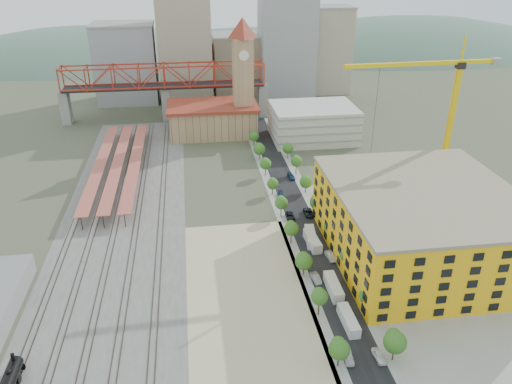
{
  "coord_description": "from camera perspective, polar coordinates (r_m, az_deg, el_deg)",
  "views": [
    {
      "loc": [
        -14.95,
        -123.53,
        72.5
      ],
      "look_at": [
        2.59,
        2.33,
        10.0
      ],
      "focal_mm": 35.0,
      "sensor_mm": 36.0,
      "label": 1
    }
  ],
  "objects": [
    {
      "name": "station_hall",
      "position": [
        216.04,
        -4.97,
        8.35
      ],
      "size": [
        38.0,
        24.0,
        13.1
      ],
      "color": "tan",
      "rests_on": "ground"
    },
    {
      "name": "sidewalk_east",
      "position": [
        160.54,
        6.07,
        -0.81
      ],
      "size": [
        3.0,
        170.0,
        0.04
      ],
      "primitive_type": "cube",
      "color": "gray",
      "rests_on": "ground"
    },
    {
      "name": "ballast_strip",
      "position": [
        159.95,
        -14.6,
        -1.67
      ],
      "size": [
        36.0,
        165.0,
        0.06
      ],
      "primitive_type": "cube",
      "color": "#605E59",
      "rests_on": "ground"
    },
    {
      "name": "site_trailer_c",
      "position": [
        135.92,
        6.48,
        -5.58
      ],
      "size": [
        3.14,
        9.77,
        2.64
      ],
      "primitive_type": "cube",
      "rotation": [
        0.0,
        0.0,
        0.06
      ],
      "color": "silver",
      "rests_on": "ground"
    },
    {
      "name": "site_trailer_d",
      "position": [
        137.71,
        6.26,
        -5.11
      ],
      "size": [
        3.69,
        9.85,
        2.63
      ],
      "primitive_type": "cube",
      "rotation": [
        0.0,
        0.0,
        -0.12
      ],
      "color": "silver",
      "rests_on": "ground"
    },
    {
      "name": "ground",
      "position": [
        144.01,
        -0.89,
        -4.04
      ],
      "size": [
        400.0,
        400.0,
        0.0
      ],
      "primitive_type": "plane",
      "color": "#474C38",
      "rests_on": "ground"
    },
    {
      "name": "car_7",
      "position": [
        174.14,
        4.03,
        1.78
      ],
      "size": [
        2.37,
        5.03,
        1.42
      ],
      "primitive_type": "imported",
      "rotation": [
        0.0,
        0.0,
        0.08
      ],
      "color": "navy",
      "rests_on": "ground"
    },
    {
      "name": "rail_tracks",
      "position": [
        160.14,
        -15.25,
        -1.67
      ],
      "size": [
        26.56,
        160.0,
        0.18
      ],
      "color": "#382B23",
      "rests_on": "ground"
    },
    {
      "name": "parking_garage",
      "position": [
        210.57,
        6.54,
        7.9
      ],
      "size": [
        34.0,
        26.0,
        14.0
      ],
      "primitive_type": "cube",
      "color": "silver",
      "rests_on": "ground"
    },
    {
      "name": "truss_bridge",
      "position": [
        234.95,
        -10.42,
        12.58
      ],
      "size": [
        94.0,
        9.6,
        25.6
      ],
      "color": "gray",
      "rests_on": "ground"
    },
    {
      "name": "construction_building",
      "position": [
        133.95,
        18.36,
        -3.38
      ],
      "size": [
        44.6,
        50.6,
        18.8
      ],
      "color": "#FFB315",
      "rests_on": "ground"
    },
    {
      "name": "car_6",
      "position": [
        150.79,
        6.07,
        -2.38
      ],
      "size": [
        2.7,
        5.59,
        1.53
      ],
      "primitive_type": "imported",
      "rotation": [
        0.0,
        0.0,
        0.03
      ],
      "color": "black",
      "rests_on": "ground"
    },
    {
      "name": "car_4",
      "position": [
        105.27,
        13.9,
        -17.76
      ],
      "size": [
        2.14,
        4.51,
        1.49
      ],
      "primitive_type": "imported",
      "rotation": [
        0.0,
        0.0,
        0.09
      ],
      "color": "white",
      "rests_on": "ground"
    },
    {
      "name": "dirt_lot",
      "position": [
        117.65,
        -0.92,
        -11.84
      ],
      "size": [
        28.0,
        67.0,
        0.06
      ],
      "primitive_type": "cube",
      "color": "tan",
      "rests_on": "ground"
    },
    {
      "name": "car_0",
      "position": [
        103.92,
        10.52,
        -18.01
      ],
      "size": [
        2.38,
        4.82,
        1.58
      ],
      "primitive_type": "imported",
      "rotation": [
        0.0,
        0.0,
        -0.11
      ],
      "color": "silver",
      "rests_on": "ground"
    },
    {
      "name": "clock_tower",
      "position": [
        209.44,
        -1.51,
        14.11
      ],
      "size": [
        12.0,
        12.0,
        52.0
      ],
      "color": "tan",
      "rests_on": "ground"
    },
    {
      "name": "car_3",
      "position": [
        161.27,
        2.89,
        -0.3
      ],
      "size": [
        2.16,
        4.65,
        1.31
      ],
      "primitive_type": "imported",
      "rotation": [
        0.0,
        0.0,
        -0.07
      ],
      "color": "navy",
      "rests_on": "ground"
    },
    {
      "name": "sidewalk_west",
      "position": [
        158.4,
        2.2,
        -1.06
      ],
      "size": [
        3.0,
        170.0,
        0.04
      ],
      "primitive_type": "cube",
      "color": "gray",
      "rests_on": "ground"
    },
    {
      "name": "skyline",
      "position": [
        271.37,
        -3.18,
        15.6
      ],
      "size": [
        133.0,
        46.0,
        60.0
      ],
      "color": "#9EA0A3",
      "rests_on": "ground"
    },
    {
      "name": "car_5",
      "position": [
        131.14,
        8.49,
        -7.29
      ],
      "size": [
        2.21,
        4.99,
        1.59
      ],
      "primitive_type": "imported",
      "rotation": [
        0.0,
        0.0,
        0.11
      ],
      "color": "#AAA9AE",
      "rests_on": "ground"
    },
    {
      "name": "distant_hills",
      "position": [
        416.94,
        0.93,
        4.8
      ],
      "size": [
        647.0,
        264.0,
        227.0
      ],
      "color": "#4C6B59",
      "rests_on": "ground"
    },
    {
      "name": "street_trees",
      "position": [
        150.78,
        4.92,
        -2.66
      ],
      "size": [
        15.4,
        124.4,
        8.0
      ],
      "color": "#28661E",
      "rests_on": "ground"
    },
    {
      "name": "tower_crane",
      "position": [
        158.91,
        20.67,
        9.43
      ],
      "size": [
        47.27,
        3.52,
        50.45
      ],
      "color": "yellow",
      "rests_on": "ground"
    },
    {
      "name": "car_2",
      "position": [
        148.57,
        3.92,
        -2.78
      ],
      "size": [
        2.35,
        5.05,
        1.4
      ],
      "primitive_type": "imported",
      "rotation": [
        0.0,
        0.0,
        -0.01
      ],
      "color": "black",
      "rests_on": "ground"
    },
    {
      "name": "site_trailer_b",
      "position": [
        119.67,
        8.85,
        -10.67
      ],
      "size": [
        2.61,
        9.71,
        2.65
      ],
      "primitive_type": "cube",
      "rotation": [
        0.0,
        0.0,
        -0.01
      ],
      "color": "silver",
      "rests_on": "ground"
    },
    {
      "name": "site_trailer_a",
      "position": [
        111.14,
        10.53,
        -14.22
      ],
      "size": [
        2.59,
        9.2,
        2.5
      ],
      "primitive_type": "cube",
      "rotation": [
        0.0,
        0.0,
        0.02
      ],
      "color": "silver",
      "rests_on": "ground"
    },
    {
      "name": "street_asphalt",
      "position": [
        159.37,
        4.15,
        -0.93
      ],
      "size": [
        12.0,
        170.0,
        0.06
      ],
      "primitive_type": "cube",
      "color": "black",
      "rests_on": "ground"
    },
    {
      "name": "platform_canopies",
      "position": [
        183.77,
        -15.51,
        3.31
      ],
      "size": [
        16.0,
        80.0,
        4.12
      ],
      "color": "#B55145",
      "rests_on": "ground"
    },
    {
      "name": "car_1",
      "position": [
        122.84,
        6.87,
        -9.76
      ],
      "size": [
        2.08,
        4.81,
        1.54
      ],
      "primitive_type": "imported",
      "rotation": [
        0.0,
        0.0,
        0.1
      ],
      "color": "gray",
      "rests_on": "ground"
    },
    {
      "name": "construction_pad",
      "position": [
        139.87,
        18.94,
        -6.62
      ],
      "size": [
        50.0,
        90.0,
        0.06
      ],
      "primitive_type": "cube",
      "color": "gray",
      "rests_on": "ground"
    }
  ]
}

